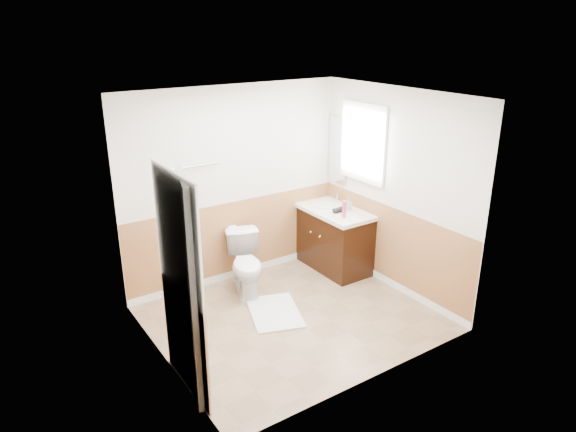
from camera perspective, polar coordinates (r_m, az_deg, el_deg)
floor at (r=6.09m, az=0.54°, el=-11.07°), size 3.00×3.00×0.00m
ceiling at (r=5.24m, az=0.63°, el=12.94°), size 3.00×3.00×0.00m
wall_back at (r=6.60m, az=-5.82°, el=3.30°), size 3.00×0.00×3.00m
wall_front at (r=4.61m, az=9.77°, el=-4.68°), size 3.00×0.00×3.00m
wall_left at (r=4.91m, az=-14.05°, el=-3.39°), size 0.00×3.00×3.00m
wall_right at (r=6.46m, az=11.64°, el=2.60°), size 0.00×3.00×3.00m
wainscot_back at (r=6.84m, az=-5.55°, el=-2.74°), size 3.00×0.00×3.00m
wainscot_front at (r=4.98m, az=9.15°, el=-12.47°), size 3.00×0.00×3.00m
wainscot_left at (r=5.26m, az=-13.22°, el=-10.86°), size 0.00×2.60×2.60m
wainscot_right at (r=6.72m, az=11.12°, el=-3.51°), size 0.00×2.60×2.60m
toilet at (r=6.50m, az=-4.57°, el=-5.26°), size 0.63×0.83×0.74m
bath_mat at (r=6.18m, az=-1.48°, el=-10.46°), size 0.78×0.94×0.02m
vanity_cabinet at (r=7.14m, az=4.91°, el=-2.59°), size 0.55×1.10×0.80m
vanity_knob_left at (r=6.83m, az=3.50°, el=-2.26°), size 0.03×0.03×0.03m
vanity_knob_right at (r=6.98m, az=2.51°, el=-1.73°), size 0.03×0.03×0.03m
countertop at (r=6.98m, az=4.95°, el=0.61°), size 0.60×1.15×0.05m
sink_basin at (r=7.08m, az=4.27°, el=1.23°), size 0.36×0.36×0.02m
faucet at (r=7.17m, az=5.42°, el=1.95°), size 0.02×0.02×0.14m
lotion_bottle at (r=6.64m, az=6.16°, el=0.75°), size 0.05×0.05×0.22m
soap_dispenser at (r=6.91m, az=6.59°, el=1.32°), size 0.09×0.09×0.17m
hair_dryer_body at (r=6.82m, az=5.50°, el=0.66°), size 0.14×0.07×0.07m
hair_dryer_handle at (r=6.83m, az=5.18°, el=0.42°), size 0.03×0.03×0.07m
mirror_panel at (r=7.15m, az=5.42°, el=7.15°), size 0.02×0.35×0.90m
window_frame at (r=6.72m, az=8.21°, el=7.93°), size 0.04×0.80×1.00m
window_glass at (r=6.73m, az=8.31°, el=7.94°), size 0.01×0.70×0.90m
door at (r=4.66m, az=-10.69°, el=-7.61°), size 0.29×0.78×2.04m
door_frame at (r=4.63m, az=-11.56°, el=-7.72°), size 0.02×0.92×2.10m
door_knob at (r=4.99m, az=-11.54°, el=-6.62°), size 0.06×0.06×0.06m
towel_bar at (r=6.23m, az=-10.18°, el=5.39°), size 0.62×0.02×0.02m
tp_holder_bar at (r=6.68m, az=-6.11°, el=-1.51°), size 0.14×0.02×0.02m
tp_roll at (r=6.68m, az=-6.11°, el=-1.51°), size 0.10×0.11×0.11m
tp_sheet at (r=6.72m, az=-6.08°, el=-2.38°), size 0.10×0.01×0.16m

